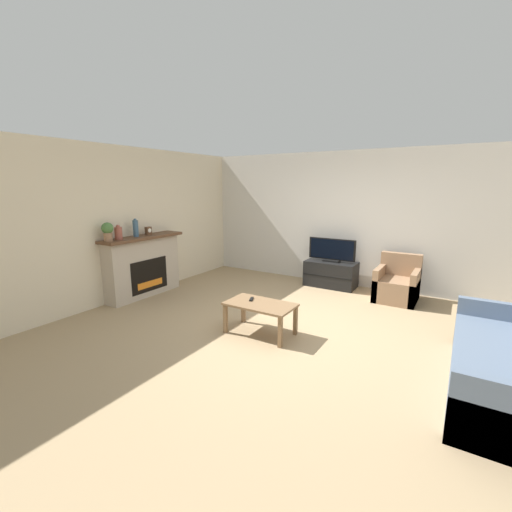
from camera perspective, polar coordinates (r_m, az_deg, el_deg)
ground_plane at (r=5.14m, az=5.67°, el=-11.57°), size 24.00×24.00×0.00m
wall_back at (r=7.19m, az=15.06°, el=5.91°), size 12.00×0.06×2.70m
wall_left at (r=6.75m, az=-19.08°, el=5.32°), size 0.06×12.00×2.70m
fireplace at (r=6.65m, az=-18.31°, el=-1.51°), size 0.44×1.60×1.13m
mantel_vase_left at (r=6.23m, az=-21.96°, el=3.61°), size 0.13×0.13×0.25m
mantel_vase_centre_left at (r=6.45m, az=-19.43°, el=4.40°), size 0.10×0.10×0.33m
mantel_clock at (r=6.64m, az=-17.50°, el=4.02°), size 0.08×0.11×0.15m
potted_plant at (r=6.11m, az=-23.51°, el=3.92°), size 0.19×0.19×0.31m
tv_stand at (r=7.13m, az=12.35°, el=-2.93°), size 1.01×0.52×0.52m
tv at (r=7.03m, az=12.51°, el=0.81°), size 0.96×0.18×0.47m
armchair at (r=6.64m, az=22.43°, el=-4.52°), size 0.70×0.76×0.81m
coffee_table at (r=4.74m, az=0.71°, el=-8.60°), size 0.94×0.53×0.44m
remote at (r=4.86m, az=-0.78°, el=-7.19°), size 0.09×0.15×0.02m
couch at (r=4.29m, az=36.56°, el=-14.83°), size 0.88×2.17×0.81m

